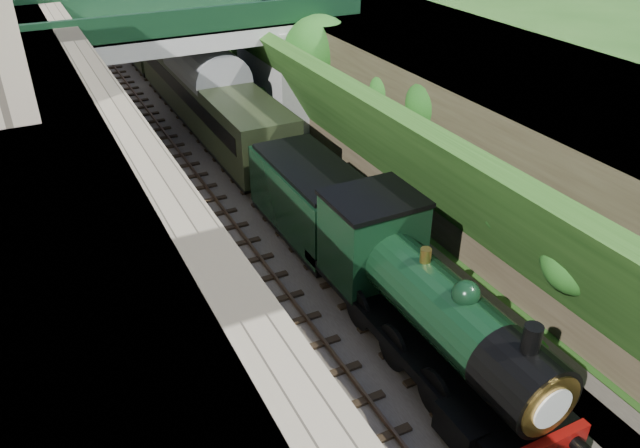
# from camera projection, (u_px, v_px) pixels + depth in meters

# --- Properties ---
(trackbed) EXTENTS (10.00, 90.00, 0.20)m
(trackbed) POSITION_uv_depth(u_px,v_px,m) (216.00, 164.00, 30.42)
(trackbed) COLOR #473F38
(trackbed) RESTS_ON ground
(retaining_wall) EXTENTS (1.00, 90.00, 7.00)m
(retaining_wall) POSITION_uv_depth(u_px,v_px,m) (85.00, 116.00, 26.56)
(retaining_wall) COLOR #756B56
(retaining_wall) RESTS_ON ground
(street_plateau_right) EXTENTS (8.00, 90.00, 6.25)m
(street_plateau_right) POSITION_uv_depth(u_px,v_px,m) (384.00, 77.00, 32.58)
(street_plateau_right) COLOR #262628
(street_plateau_right) RESTS_ON ground
(embankment_slope) EXTENTS (4.50, 90.00, 6.54)m
(embankment_slope) POSITION_uv_depth(u_px,v_px,m) (322.00, 105.00, 29.78)
(embankment_slope) COLOR #1E4714
(embankment_slope) RESTS_ON ground
(track_left) EXTENTS (2.50, 90.00, 0.20)m
(track_left) POSITION_uv_depth(u_px,v_px,m) (175.00, 170.00, 29.57)
(track_left) COLOR black
(track_left) RESTS_ON trackbed
(track_right) EXTENTS (2.50, 90.00, 0.20)m
(track_right) POSITION_uv_depth(u_px,v_px,m) (239.00, 157.00, 30.81)
(track_right) COLOR black
(track_right) RESTS_ON trackbed
(road_bridge) EXTENTS (16.00, 6.40, 7.25)m
(road_bridge) POSITION_uv_depth(u_px,v_px,m) (202.00, 60.00, 31.85)
(road_bridge) COLOR gray
(road_bridge) RESTS_ON ground
(tree) EXTENTS (3.60, 3.80, 6.60)m
(tree) POSITION_uv_depth(u_px,v_px,m) (320.00, 54.00, 30.72)
(tree) COLOR black
(tree) RESTS_ON ground
(locomotive) EXTENTS (3.10, 10.23, 3.83)m
(locomotive) POSITION_uv_depth(u_px,v_px,m) (424.00, 304.00, 17.96)
(locomotive) COLOR black
(locomotive) RESTS_ON trackbed
(tender) EXTENTS (2.70, 6.00, 3.05)m
(tender) POSITION_uv_depth(u_px,v_px,m) (312.00, 204.00, 23.77)
(tender) COLOR black
(tender) RESTS_ON trackbed
(coach_front) EXTENTS (2.90, 18.00, 3.70)m
(coach_front) POSITION_uv_depth(u_px,v_px,m) (208.00, 96.00, 33.24)
(coach_front) COLOR black
(coach_front) RESTS_ON trackbed
(coach_middle) EXTENTS (2.90, 18.00, 3.70)m
(coach_middle) POSITION_uv_depth(u_px,v_px,m) (131.00, 24.00, 47.71)
(coach_middle) COLOR black
(coach_middle) RESTS_ON trackbed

